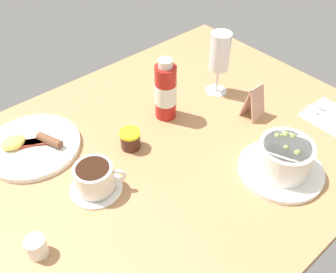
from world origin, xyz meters
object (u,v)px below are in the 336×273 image
porridge_bowl (284,160)px  wine_glass (220,54)px  breakfast_plate (32,145)px  sauce_bottle_red (166,92)px  menu_card (254,102)px  coffee_cup (95,179)px  creamer_jug (36,247)px  cutlery_setting (336,119)px  jam_jar (130,139)px

porridge_bowl → wine_glass: wine_glass is taller
wine_glass → breakfast_plate: bearing=165.7°
porridge_bowl → sauce_bottle_red: bearing=101.0°
sauce_bottle_red → breakfast_plate: (-34.07, 12.24, -7.13)cm
breakfast_plate → menu_card: 59.16cm
coffee_cup → creamer_jug: coffee_cup is taller
creamer_jug → wine_glass: bearing=12.5°
cutlery_setting → breakfast_plate: bearing=146.8°
breakfast_plate → menu_card: size_ratio=2.43×
porridge_bowl → cutlery_setting: size_ratio=1.17×
jam_jar → sauce_bottle_red: 16.34cm
sauce_bottle_red → porridge_bowl: bearing=-79.0°
creamer_jug → jam_jar: bearing=20.8°
porridge_bowl → breakfast_plate: porridge_bowl is taller
jam_jar → sauce_bottle_red: sauce_bottle_red is taller
coffee_cup → menu_card: bearing=-7.6°
coffee_cup → creamer_jug: (-17.64, -6.17, -1.18)cm
creamer_jug → menu_card: size_ratio=0.51×
coffee_cup → breakfast_plate: bearing=102.7°
porridge_bowl → creamer_jug: 56.41cm
porridge_bowl → coffee_cup: 43.23cm
cutlery_setting → wine_glass: size_ratio=0.91×
porridge_bowl → creamer_jug: (-53.37, 18.14, -1.89)cm
wine_glass → breakfast_plate: (-53.02, 13.49, -11.50)cm
coffee_cup → jam_jar: 15.44cm
breakfast_plate → coffee_cup: bearing=-77.3°
cutlery_setting → jam_jar: jam_jar is taller
wine_glass → sauce_bottle_red: wine_glass is taller
creamer_jug → sauce_bottle_red: size_ratio=0.28×
porridge_bowl → cutlery_setting: bearing=3.6°
coffee_cup → breakfast_plate: size_ratio=0.51×
breakfast_plate → cutlery_setting: bearing=-33.2°
porridge_bowl → jam_jar: size_ratio=3.81×
cutlery_setting → sauce_bottle_red: size_ratio=0.97×
coffee_cup → creamer_jug: size_ratio=2.43×
coffee_cup → sauce_bottle_red: 31.04cm
porridge_bowl → creamer_jug: bearing=161.2°
coffee_cup → sauce_bottle_red: size_ratio=0.68×
porridge_bowl → wine_glass: 35.92cm
creamer_jug → porridge_bowl: bearing=-18.8°
jam_jar → sauce_bottle_red: bearing=13.9°
wine_glass → menu_card: wine_glass is taller
creamer_jug → menu_card: 64.64cm
cutlery_setting → jam_jar: size_ratio=3.24×
porridge_bowl → coffee_cup: porridge_bowl is taller
coffee_cup → breakfast_plate: (-4.93, 21.86, -2.51)cm
creamer_jug → wine_glass: wine_glass is taller
breakfast_plate → creamer_jug: bearing=-114.4°
sauce_bottle_red → menu_card: size_ratio=1.80×
sauce_bottle_red → menu_card: 24.10cm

